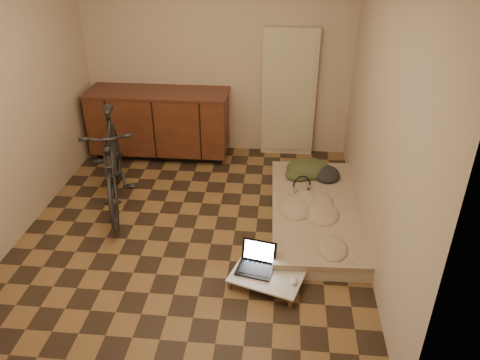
# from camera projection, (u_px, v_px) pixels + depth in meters

# --- Properties ---
(room_shell) EXTENTS (3.50, 4.00, 2.60)m
(room_shell) POSITION_uv_depth(u_px,v_px,m) (187.00, 113.00, 4.31)
(room_shell) COLOR brown
(room_shell) RESTS_ON ground
(cabinets) EXTENTS (1.84, 0.62, 0.91)m
(cabinets) POSITION_uv_depth(u_px,v_px,m) (160.00, 123.00, 6.25)
(cabinets) COLOR black
(cabinets) RESTS_ON ground
(appliance_panel) EXTENTS (0.70, 0.10, 1.70)m
(appliance_panel) POSITION_uv_depth(u_px,v_px,m) (289.00, 94.00, 6.13)
(appliance_panel) COLOR beige
(appliance_panel) RESTS_ON ground
(bicycle) EXTENTS (1.04, 1.90, 1.18)m
(bicycle) POSITION_uv_depth(u_px,v_px,m) (112.00, 157.00, 5.09)
(bicycle) COLOR black
(bicycle) RESTS_ON ground
(futon) EXTENTS (1.04, 2.06, 0.17)m
(futon) POSITION_uv_depth(u_px,v_px,m) (317.00, 212.00, 5.06)
(futon) COLOR beige
(futon) RESTS_ON ground
(clothing_pile) EXTENTS (0.58, 0.49, 0.23)m
(clothing_pile) POSITION_uv_depth(u_px,v_px,m) (313.00, 165.00, 5.58)
(clothing_pile) COLOR #3A4025
(clothing_pile) RESTS_ON futon
(headphones) EXTENTS (0.30, 0.29, 0.16)m
(headphones) POSITION_uv_depth(u_px,v_px,m) (302.00, 184.00, 5.26)
(headphones) COLOR black
(headphones) RESTS_ON futon
(lap_desk) EXTENTS (0.72, 0.57, 0.10)m
(lap_desk) POSITION_uv_depth(u_px,v_px,m) (266.00, 277.00, 4.15)
(lap_desk) COLOR brown
(lap_desk) RESTS_ON ground
(laptop) EXTENTS (0.37, 0.35, 0.22)m
(laptop) POSITION_uv_depth(u_px,v_px,m) (256.00, 263.00, 4.22)
(laptop) COLOR black
(laptop) RESTS_ON lap_desk
(mouse) EXTENTS (0.07, 0.11, 0.04)m
(mouse) POSITION_uv_depth(u_px,v_px,m) (294.00, 281.00, 4.06)
(mouse) COLOR silver
(mouse) RESTS_ON lap_desk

